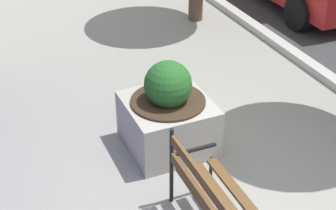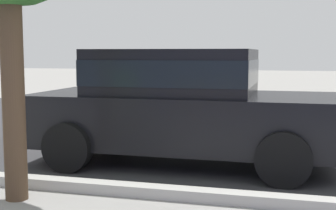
{
  "view_description": "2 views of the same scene",
  "coord_description": "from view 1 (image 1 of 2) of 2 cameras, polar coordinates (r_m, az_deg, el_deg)",
  "views": [
    {
      "loc": [
        3.2,
        -2.1,
        3.86
      ],
      "look_at": [
        -1.6,
        -0.01,
        0.6
      ],
      "focal_mm": 54.98,
      "sensor_mm": 36.0,
      "label": 1
    },
    {
      "loc": [
        1.77,
        -1.68,
        1.51
      ],
      "look_at": [
        0.12,
        4.48,
        0.8
      ],
      "focal_mm": 49.95,
      "sensor_mm": 36.0,
      "label": 2
    }
  ],
  "objects": [
    {
      "name": "concrete_planter",
      "position": [
        6.25,
        0.0,
        -1.14
      ],
      "size": [
        1.01,
        1.01,
        1.17
      ],
      "color": "#A8A399",
      "rests_on": "ground"
    }
  ]
}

